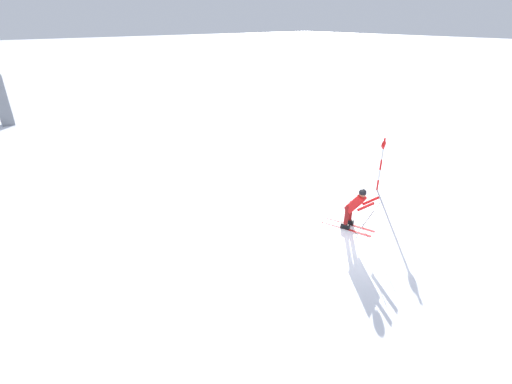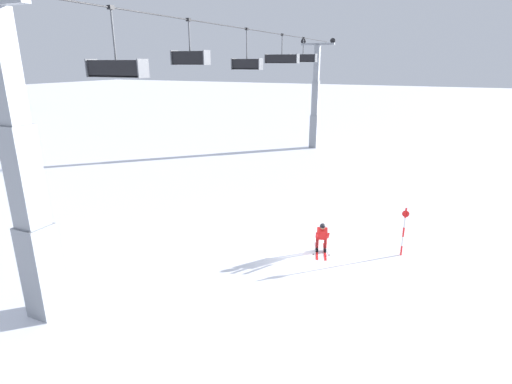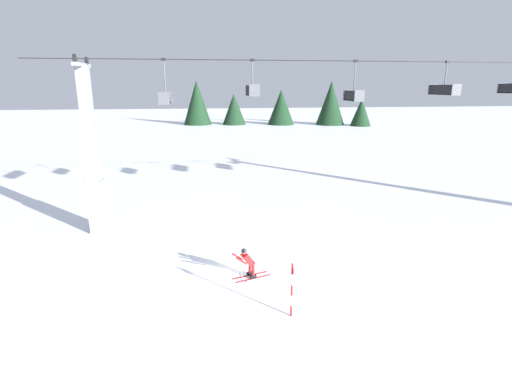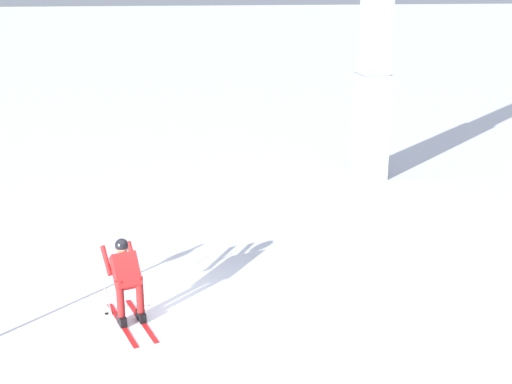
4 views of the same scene
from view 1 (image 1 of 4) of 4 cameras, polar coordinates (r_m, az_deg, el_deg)
The scene contains 3 objects.
ground_plane at distance 11.69m, azimuth 13.13°, elevation -6.26°, with size 260.00×260.00×0.00m, color white.
skier_carving_main at distance 11.66m, azimuth 15.25°, elevation -2.04°, with size 1.77×1.04×1.55m.
trail_marker_pole at distance 14.52m, azimuth 18.94°, elevation 4.37°, with size 0.07×0.28×2.07m.
Camera 1 is at (-5.91, 8.08, 6.04)m, focal length 25.64 mm.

